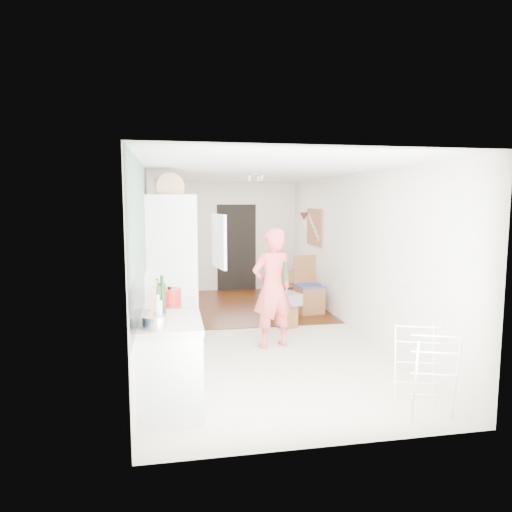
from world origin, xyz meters
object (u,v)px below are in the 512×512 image
object	(u,v)px
person	(273,277)
drying_rack	(425,373)
stool	(286,315)
dining_table	(289,291)
dining_chair	(309,285)

from	to	relation	value
person	drying_rack	distance (m)	2.59
person	stool	size ratio (longest dim) A/B	5.14
dining_table	stool	bearing A→B (deg)	175.85
dining_chair	drying_rack	xyz separation A→B (m)	(-0.11, -4.13, -0.10)
person	drying_rack	world-z (taller)	person
dining_chair	person	bearing A→B (deg)	-128.64
dining_table	dining_chair	xyz separation A→B (m)	(0.12, -1.04, 0.30)
person	stool	distance (m)	1.33
dining_chair	stool	distance (m)	1.12
dining_table	stool	distance (m)	1.95
stool	drying_rack	xyz separation A→B (m)	(0.55, -3.29, 0.23)
person	dining_table	xyz separation A→B (m)	(0.98, 2.84, -0.77)
dining_table	dining_chair	world-z (taller)	dining_chair
dining_chair	stool	world-z (taller)	dining_chair
dining_chair	drying_rack	bearing A→B (deg)	-98.88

